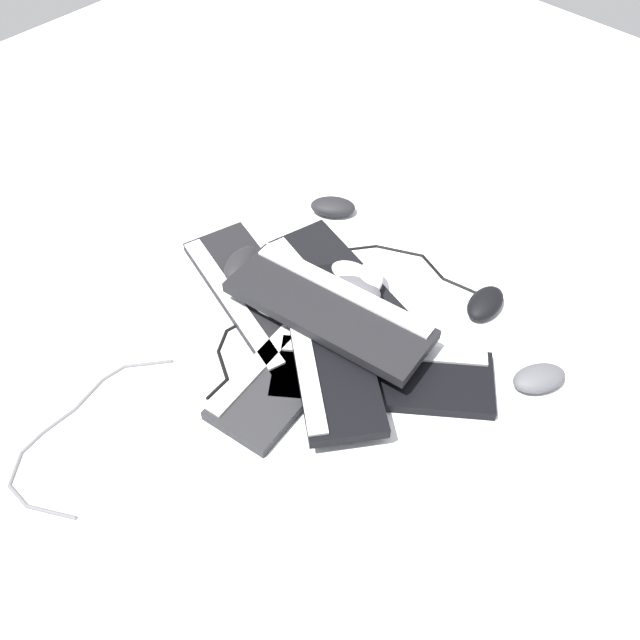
{
  "coord_description": "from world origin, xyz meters",
  "views": [
    {
      "loc": [
        -0.66,
        0.73,
        1.17
      ],
      "look_at": [
        0.0,
        0.03,
        0.04
      ],
      "focal_mm": 40.0,
      "sensor_mm": 36.0,
      "label": 1
    }
  ],
  "objects_px": {
    "mouse_5": "(353,275)",
    "mouse_3": "(333,207)",
    "keyboard_4": "(329,346)",
    "mouse_6": "(358,288)",
    "keyboard_2": "(382,376)",
    "keyboard_5": "(329,309)",
    "keyboard_1": "(299,358)",
    "keyboard_3": "(345,292)",
    "mouse_2": "(485,303)",
    "mouse_0": "(539,378)",
    "mouse_7": "(242,263)",
    "mouse_4": "(367,281)",
    "keyboard_0": "(254,295)",
    "mouse_1": "(271,303)"
  },
  "relations": [
    {
      "from": "mouse_4",
      "to": "mouse_5",
      "type": "xyz_separation_m",
      "value": [
        0.03,
        0.01,
        0.0
      ]
    },
    {
      "from": "keyboard_2",
      "to": "mouse_3",
      "type": "xyz_separation_m",
      "value": [
        0.42,
        -0.31,
        0.01
      ]
    },
    {
      "from": "keyboard_1",
      "to": "mouse_4",
      "type": "distance_m",
      "value": 0.24
    },
    {
      "from": "mouse_2",
      "to": "mouse_6",
      "type": "relative_size",
      "value": 1.0
    },
    {
      "from": "keyboard_4",
      "to": "mouse_2",
      "type": "distance_m",
      "value": 0.37
    },
    {
      "from": "keyboard_2",
      "to": "mouse_7",
      "type": "bearing_deg",
      "value": 0.25
    },
    {
      "from": "keyboard_3",
      "to": "mouse_7",
      "type": "relative_size",
      "value": 4.21
    },
    {
      "from": "keyboard_3",
      "to": "mouse_7",
      "type": "bearing_deg",
      "value": 30.53
    },
    {
      "from": "mouse_5",
      "to": "mouse_7",
      "type": "bearing_deg",
      "value": 26.25
    },
    {
      "from": "keyboard_4",
      "to": "mouse_6",
      "type": "xyz_separation_m",
      "value": [
        0.06,
        -0.16,
        0.01
      ]
    },
    {
      "from": "mouse_0",
      "to": "keyboard_5",
      "type": "bearing_deg",
      "value": -34.94
    },
    {
      "from": "mouse_6",
      "to": "mouse_0",
      "type": "bearing_deg",
      "value": 6.96
    },
    {
      "from": "mouse_5",
      "to": "keyboard_2",
      "type": "bearing_deg",
      "value": 136.46
    },
    {
      "from": "keyboard_0",
      "to": "keyboard_5",
      "type": "distance_m",
      "value": 0.2
    },
    {
      "from": "mouse_1",
      "to": "mouse_6",
      "type": "height_order",
      "value": "same"
    },
    {
      "from": "mouse_2",
      "to": "mouse_7",
      "type": "distance_m",
      "value": 0.54
    },
    {
      "from": "keyboard_1",
      "to": "mouse_7",
      "type": "relative_size",
      "value": 4.16
    },
    {
      "from": "keyboard_1",
      "to": "mouse_7",
      "type": "xyz_separation_m",
      "value": [
        0.26,
        -0.08,
        0.04
      ]
    },
    {
      "from": "mouse_1",
      "to": "mouse_2",
      "type": "xyz_separation_m",
      "value": [
        -0.32,
        -0.34,
        -0.03
      ]
    },
    {
      "from": "keyboard_4",
      "to": "mouse_5",
      "type": "height_order",
      "value": "mouse_5"
    },
    {
      "from": "keyboard_5",
      "to": "keyboard_1",
      "type": "bearing_deg",
      "value": 95.58
    },
    {
      "from": "keyboard_1",
      "to": "mouse_0",
      "type": "xyz_separation_m",
      "value": [
        -0.38,
        -0.29,
        0.01
      ]
    },
    {
      "from": "keyboard_3",
      "to": "mouse_5",
      "type": "bearing_deg",
      "value": -92.38
    },
    {
      "from": "mouse_3",
      "to": "mouse_6",
      "type": "xyz_separation_m",
      "value": [
        -0.25,
        0.19,
        0.03
      ]
    },
    {
      "from": "mouse_5",
      "to": "mouse_3",
      "type": "bearing_deg",
      "value": -46.64
    },
    {
      "from": "keyboard_0",
      "to": "mouse_0",
      "type": "height_order",
      "value": "mouse_0"
    },
    {
      "from": "mouse_2",
      "to": "mouse_7",
      "type": "xyz_separation_m",
      "value": [
        0.45,
        0.3,
        0.03
      ]
    },
    {
      "from": "keyboard_2",
      "to": "keyboard_1",
      "type": "bearing_deg",
      "value": 28.73
    },
    {
      "from": "mouse_2",
      "to": "keyboard_5",
      "type": "bearing_deg",
      "value": -41.65
    },
    {
      "from": "mouse_4",
      "to": "mouse_5",
      "type": "relative_size",
      "value": 1.0
    },
    {
      "from": "keyboard_1",
      "to": "mouse_6",
      "type": "distance_m",
      "value": 0.21
    },
    {
      "from": "keyboard_3",
      "to": "keyboard_2",
      "type": "bearing_deg",
      "value": 150.42
    },
    {
      "from": "keyboard_1",
      "to": "mouse_5",
      "type": "relative_size",
      "value": 4.16
    },
    {
      "from": "keyboard_0",
      "to": "mouse_0",
      "type": "bearing_deg",
      "value": -158.1
    },
    {
      "from": "keyboard_5",
      "to": "mouse_7",
      "type": "relative_size",
      "value": 4.16
    },
    {
      "from": "keyboard_2",
      "to": "mouse_2",
      "type": "relative_size",
      "value": 3.99
    },
    {
      "from": "keyboard_3",
      "to": "keyboard_1",
      "type": "bearing_deg",
      "value": 105.33
    },
    {
      "from": "keyboard_5",
      "to": "mouse_6",
      "type": "bearing_deg",
      "value": -84.7
    },
    {
      "from": "keyboard_0",
      "to": "keyboard_5",
      "type": "height_order",
      "value": "keyboard_5"
    },
    {
      "from": "keyboard_1",
      "to": "mouse_5",
      "type": "bearing_deg",
      "value": -76.51
    },
    {
      "from": "keyboard_2",
      "to": "mouse_7",
      "type": "xyz_separation_m",
      "value": [
        0.41,
        0.0,
        0.04
      ]
    },
    {
      "from": "mouse_3",
      "to": "mouse_7",
      "type": "xyz_separation_m",
      "value": [
        -0.01,
        0.31,
        0.03
      ]
    },
    {
      "from": "keyboard_2",
      "to": "keyboard_3",
      "type": "relative_size",
      "value": 0.95
    },
    {
      "from": "keyboard_1",
      "to": "keyboard_2",
      "type": "xyz_separation_m",
      "value": [
        -0.15,
        -0.08,
        0.0
      ]
    },
    {
      "from": "keyboard_5",
      "to": "mouse_5",
      "type": "distance_m",
      "value": 0.13
    },
    {
      "from": "mouse_2",
      "to": "mouse_5",
      "type": "height_order",
      "value": "mouse_5"
    },
    {
      "from": "keyboard_2",
      "to": "mouse_3",
      "type": "bearing_deg",
      "value": -36.15
    },
    {
      "from": "mouse_7",
      "to": "mouse_1",
      "type": "bearing_deg",
      "value": 55.11
    },
    {
      "from": "mouse_4",
      "to": "keyboard_3",
      "type": "bearing_deg",
      "value": -75.53
    },
    {
      "from": "keyboard_4",
      "to": "mouse_0",
      "type": "xyz_separation_m",
      "value": [
        -0.35,
        -0.24,
        -0.02
      ]
    }
  ]
}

